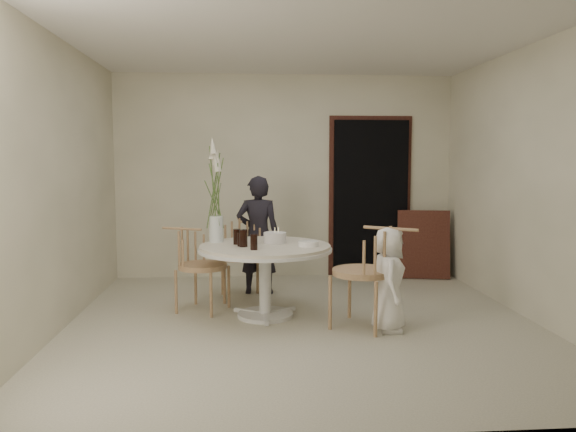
{
  "coord_description": "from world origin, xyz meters",
  "views": [
    {
      "loc": [
        -0.55,
        -5.27,
        1.57
      ],
      "look_at": [
        -0.12,
        0.3,
        1.01
      ],
      "focal_mm": 35.0,
      "sensor_mm": 36.0,
      "label": 1
    }
  ],
  "objects": [
    {
      "name": "chair_left",
      "position": [
        -1.1,
        0.58,
        0.57
      ],
      "size": [
        0.64,
        0.62,
        0.87
      ],
      "rotation": [
        0.0,
        0.0,
        1.14
      ],
      "color": "tan",
      "rests_on": "ground"
    },
    {
      "name": "picture_frame",
      "position": [
        1.82,
        1.95,
        0.45
      ],
      "size": [
        0.71,
        0.32,
        0.9
      ],
      "primitive_type": "cube",
      "rotation": [
        -0.17,
        0.0,
        -0.19
      ],
      "color": "#552A1D",
      "rests_on": "ground"
    },
    {
      "name": "birthday_cake",
      "position": [
        -0.25,
        0.36,
        0.79
      ],
      "size": [
        0.23,
        0.23,
        0.16
      ],
      "rotation": [
        0.0,
        0.0,
        -0.07
      ],
      "color": "silver",
      "rests_on": "table"
    },
    {
      "name": "girl",
      "position": [
        -0.4,
        1.27,
        0.69
      ],
      "size": [
        0.53,
        0.37,
        1.39
      ],
      "primitive_type": "imported",
      "rotation": [
        0.0,
        0.0,
        3.06
      ],
      "color": "black",
      "rests_on": "ground"
    },
    {
      "name": "flower_vase",
      "position": [
        -0.84,
        0.49,
        1.18
      ],
      "size": [
        0.15,
        0.15,
        1.07
      ],
      "rotation": [
        0.0,
        0.0,
        -0.34
      ],
      "color": "silver",
      "rests_on": "table"
    },
    {
      "name": "plate_stack",
      "position": [
        0.07,
        0.14,
        0.76
      ],
      "size": [
        0.27,
        0.27,
        0.05
      ],
      "primitive_type": "cylinder",
      "rotation": [
        0.0,
        0.0,
        -0.43
      ],
      "color": "white",
      "rests_on": "table"
    },
    {
      "name": "chair_right",
      "position": [
        0.66,
        -0.24,
        0.63
      ],
      "size": [
        0.74,
        0.73,
        0.97
      ],
      "rotation": [
        0.0,
        0.0,
        -2.17
      ],
      "color": "tan",
      "rests_on": "ground"
    },
    {
      "name": "cola_tumbler_b",
      "position": [
        -0.47,
        -0.04,
        0.8
      ],
      "size": [
        0.08,
        0.08,
        0.15
      ],
      "primitive_type": "cylinder",
      "rotation": [
        0.0,
        0.0,
        -0.19
      ],
      "color": "black",
      "rests_on": "table"
    },
    {
      "name": "room_shell",
      "position": [
        0.0,
        0.0,
        1.62
      ],
      "size": [
        4.5,
        4.5,
        4.5
      ],
      "color": "silver",
      "rests_on": "ground"
    },
    {
      "name": "chair_far",
      "position": [
        -0.6,
        1.15,
        0.58
      ],
      "size": [
        0.53,
        0.56,
        0.89
      ],
      "rotation": [
        0.0,
        0.0,
        0.09
      ],
      "color": "tan",
      "rests_on": "ground"
    },
    {
      "name": "cola_tumbler_a",
      "position": [
        -0.56,
        0.14,
        0.81
      ],
      "size": [
        0.1,
        0.1,
        0.17
      ],
      "primitive_type": "cylinder",
      "rotation": [
        0.0,
        0.0,
        -0.39
      ],
      "color": "black",
      "rests_on": "table"
    },
    {
      "name": "boy",
      "position": [
        0.76,
        -0.31,
        0.48
      ],
      "size": [
        0.38,
        0.52,
        0.97
      ],
      "primitive_type": "imported",
      "rotation": [
        0.0,
        0.0,
        1.4
      ],
      "color": "white",
      "rests_on": "ground"
    },
    {
      "name": "ground",
      "position": [
        0.0,
        0.0,
        0.0
      ],
      "size": [
        4.5,
        4.5,
        0.0
      ],
      "primitive_type": "plane",
      "color": "beige",
      "rests_on": "ground"
    },
    {
      "name": "cola_tumbler_c",
      "position": [
        -0.59,
        0.18,
        0.8
      ],
      "size": [
        0.08,
        0.08,
        0.14
      ],
      "primitive_type": "cylinder",
      "rotation": [
        0.0,
        0.0,
        -0.25
      ],
      "color": "black",
      "rests_on": "table"
    },
    {
      "name": "cola_tumbler_d",
      "position": [
        -0.63,
        0.31,
        0.81
      ],
      "size": [
        0.08,
        0.08,
        0.16
      ],
      "primitive_type": "cylinder",
      "rotation": [
        0.0,
        0.0,
        0.17
      ],
      "color": "black",
      "rests_on": "table"
    },
    {
      "name": "table",
      "position": [
        -0.35,
        0.25,
        0.62
      ],
      "size": [
        1.33,
        1.33,
        0.73
      ],
      "color": "silver",
      "rests_on": "ground"
    },
    {
      "name": "door_trim",
      "position": [
        1.15,
        2.23,
        1.11
      ],
      "size": [
        1.12,
        0.03,
        2.22
      ],
      "primitive_type": "cube",
      "color": "#552A1D",
      "rests_on": "ground"
    },
    {
      "name": "doorway",
      "position": [
        1.15,
        2.19,
        1.05
      ],
      "size": [
        1.0,
        0.1,
        2.1
      ],
      "primitive_type": "cube",
      "color": "black",
      "rests_on": "ground"
    }
  ]
}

